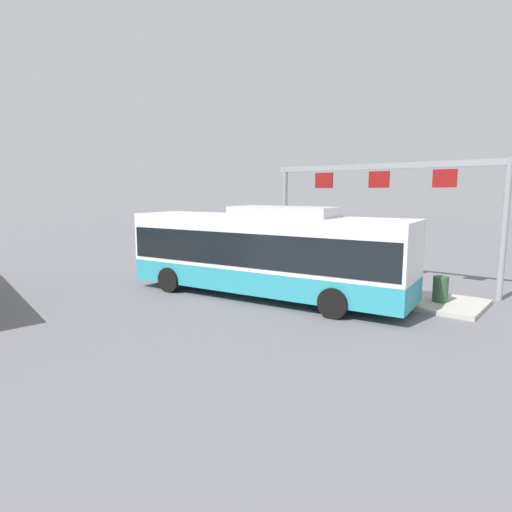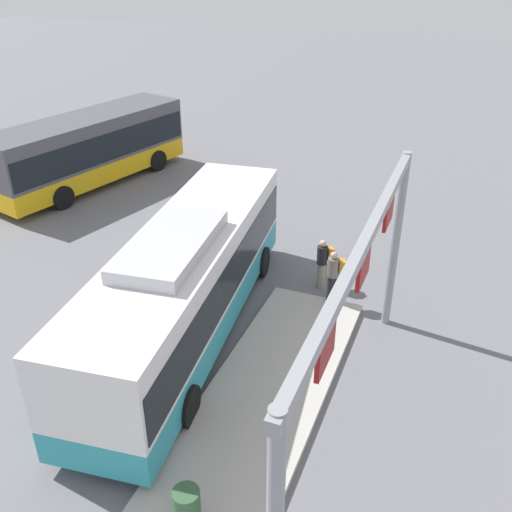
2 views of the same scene
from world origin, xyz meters
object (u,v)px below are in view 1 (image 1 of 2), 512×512
bus_main (264,250)px  trash_bin (440,289)px  person_boarding (236,256)px  person_waiting_near (259,253)px

bus_main → trash_bin: (-5.60, -2.87, -1.20)m
person_boarding → person_waiting_near: size_ratio=1.00×
person_boarding → person_waiting_near: (-0.90, -0.58, 0.16)m
person_boarding → trash_bin: (-9.44, -0.06, -0.28)m
person_waiting_near → bus_main: bearing=17.6°
trash_bin → person_boarding: bearing=0.4°
trash_bin → bus_main: bearing=27.2°
person_boarding → bus_main: bearing=21.3°
bus_main → person_boarding: bus_main is taller
person_boarding → trash_bin: 9.44m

